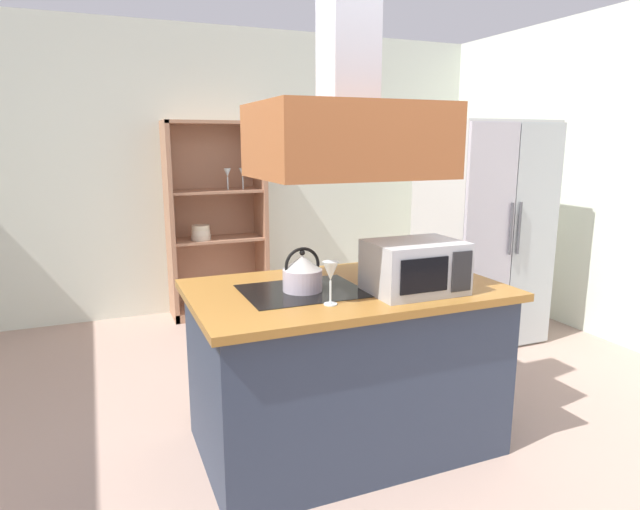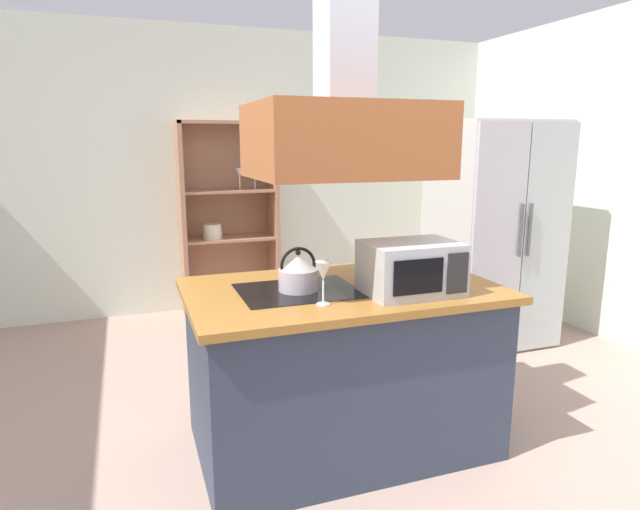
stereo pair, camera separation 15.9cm
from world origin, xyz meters
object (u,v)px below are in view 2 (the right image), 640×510
dish_cabinet (228,229)px  kettle (298,273)px  refrigerator (492,234)px  cutting_board (432,271)px  microwave (411,268)px  wine_glass_on_counter (323,273)px

dish_cabinet → kettle: bearing=-92.4°
kettle → refrigerator: bearing=28.8°
refrigerator → cutting_board: refrigerator is taller
cutting_board → microwave: bearing=-133.9°
microwave → refrigerator: bearing=41.7°
kettle → microwave: (0.52, -0.23, 0.04)m
refrigerator → cutting_board: bearing=-139.7°
refrigerator → microwave: refrigerator is taller
kettle → cutting_board: kettle is taller
dish_cabinet → microwave: dish_cabinet is taller
refrigerator → microwave: 2.01m
wine_glass_on_counter → kettle: bearing=97.8°
dish_cabinet → cutting_board: dish_cabinet is taller
refrigerator → microwave: size_ratio=3.93×
refrigerator → wine_glass_on_counter: size_ratio=8.77×
cutting_board → wine_glass_on_counter: (-0.82, -0.39, 0.14)m
refrigerator → dish_cabinet: 2.43m
dish_cabinet → wine_glass_on_counter: bearing=-91.5°
refrigerator → wine_glass_on_counter: (-1.97, -1.37, 0.15)m
cutting_board → wine_glass_on_counter: wine_glass_on_counter is taller
microwave → wine_glass_on_counter: 0.48m
refrigerator → cutting_board: (-1.16, -0.98, 0.01)m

